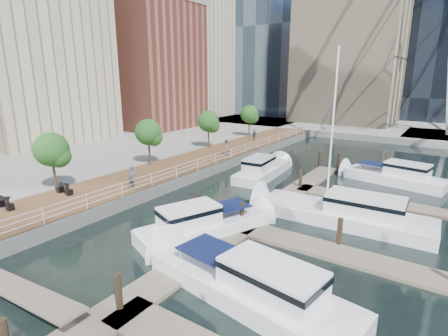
% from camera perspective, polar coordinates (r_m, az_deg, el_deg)
% --- Properties ---
extents(ground, '(520.00, 520.00, 0.00)m').
position_cam_1_polar(ground, '(19.67, -17.78, -15.49)').
color(ground, black).
rests_on(ground, ground).
extents(boardwalk, '(6.00, 60.00, 1.00)m').
position_cam_1_polar(boardwalk, '(35.15, -8.04, -0.44)').
color(boardwalk, brown).
rests_on(boardwalk, ground).
extents(seawall, '(0.25, 60.00, 1.00)m').
position_cam_1_polar(seawall, '(33.29, -4.18, -1.21)').
color(seawall, '#595954').
rests_on(seawall, ground).
extents(land_inland, '(48.00, 90.00, 1.00)m').
position_cam_1_polar(land_inland, '(56.52, -29.00, 3.65)').
color(land_inland, gray).
rests_on(land_inland, ground).
extents(land_far, '(200.00, 114.00, 1.00)m').
position_cam_1_polar(land_far, '(113.36, 27.06, 8.65)').
color(land_far, gray).
rests_on(land_far, ground).
extents(railing, '(0.10, 60.00, 1.05)m').
position_cam_1_polar(railing, '(33.08, -4.35, 0.53)').
color(railing, white).
rests_on(railing, boardwalk).
extents(floating_docks, '(16.00, 34.00, 2.60)m').
position_cam_1_polar(floating_docks, '(22.89, 16.42, -9.52)').
color(floating_docks, '#6D6051').
rests_on(floating_docks, ground).
extents(midrise_condos, '(19.00, 67.00, 28.00)m').
position_cam_1_polar(midrise_condos, '(60.17, -19.09, 17.67)').
color(midrise_condos, '#BCAD8E').
rests_on(midrise_condos, ground).
extents(street_trees, '(2.60, 42.60, 4.60)m').
position_cam_1_polar(street_trees, '(35.30, -12.28, 5.72)').
color(street_trees, '#3F2B1C').
rests_on(street_trees, ground).
extents(yacht_foreground, '(11.59, 4.66, 2.15)m').
position_cam_1_polar(yacht_foreground, '(16.86, 3.93, -20.35)').
color(yacht_foreground, white).
rests_on(yacht_foreground, ground).
extents(pedestrian_near, '(0.73, 0.56, 1.80)m').
position_cam_1_polar(pedestrian_near, '(28.62, -14.81, -1.46)').
color(pedestrian_near, '#4A4D63').
rests_on(pedestrian_near, boardwalk).
extents(pedestrian_mid, '(0.88, 1.02, 1.82)m').
position_cam_1_polar(pedestrian_mid, '(39.13, 0.31, 3.41)').
color(pedestrian_mid, '#886D5E').
rests_on(pedestrian_mid, boardwalk).
extents(pedestrian_far, '(0.93, 0.43, 1.55)m').
position_cam_1_polar(pedestrian_far, '(48.28, 4.96, 5.39)').
color(pedestrian_far, '#2F323B').
rests_on(pedestrian_far, boardwalk).
extents(moored_yachts, '(25.08, 35.63, 11.50)m').
position_cam_1_polar(moored_yachts, '(25.00, 17.64, -8.72)').
color(moored_yachts, silver).
rests_on(moored_yachts, ground).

